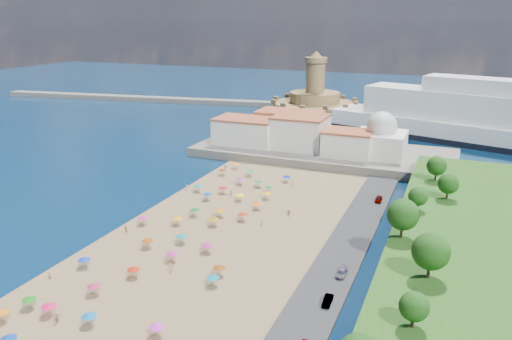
% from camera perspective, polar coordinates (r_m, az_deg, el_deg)
% --- Properties ---
extents(ground, '(700.00, 700.00, 0.00)m').
position_cam_1_polar(ground, '(118.37, -6.47, -6.80)').
color(ground, '#071938').
rests_on(ground, ground).
extents(terrace, '(90.00, 36.00, 3.00)m').
position_cam_1_polar(terrace, '(178.88, 7.67, 1.99)').
color(terrace, '#59544C').
rests_on(terrace, ground).
extents(jetty, '(18.00, 70.00, 2.40)m').
position_cam_1_polar(jetty, '(217.59, 4.46, 4.73)').
color(jetty, '#59544C').
rests_on(jetty, ground).
extents(breakwater, '(199.03, 34.77, 2.60)m').
position_cam_1_polar(breakwater, '(299.93, -10.97, 7.93)').
color(breakwater, '#59544C').
rests_on(breakwater, ground).
extents(waterfront_buildings, '(57.00, 29.00, 11.00)m').
position_cam_1_polar(waterfront_buildings, '(181.55, 3.82, 4.41)').
color(waterfront_buildings, silver).
rests_on(waterfront_buildings, terrace).
extents(domed_building, '(16.00, 16.00, 15.00)m').
position_cam_1_polar(domed_building, '(171.37, 14.07, 3.53)').
color(domed_building, silver).
rests_on(domed_building, terrace).
extents(fortress, '(40.00, 40.00, 32.40)m').
position_cam_1_polar(fortress, '(244.75, 6.70, 7.37)').
color(fortress, olive).
rests_on(fortress, ground).
extents(cruise_ship, '(142.74, 59.22, 31.10)m').
position_cam_1_polar(cruise_ship, '(210.10, 27.16, 4.67)').
color(cruise_ship, black).
rests_on(cruise_ship, ground).
extents(beach_parasols, '(31.18, 115.61, 2.20)m').
position_cam_1_polar(beach_parasols, '(109.08, -9.84, -7.88)').
color(beach_parasols, gray).
rests_on(beach_parasols, beach).
extents(beachgoers, '(36.39, 99.91, 1.88)m').
position_cam_1_polar(beachgoers, '(116.57, -8.53, -6.67)').
color(beachgoers, tan).
rests_on(beachgoers, beach).
extents(parked_cars, '(1.86, 71.89, 1.45)m').
position_cam_1_polar(parked_cars, '(100.58, 10.17, -10.66)').
color(parked_cars, gray).
rests_on(parked_cars, promenade).
extents(hillside_trees, '(13.04, 105.78, 8.03)m').
position_cam_1_polar(hillside_trees, '(93.73, 17.77, -7.34)').
color(hillside_trees, '#382314').
rests_on(hillside_trees, hillside).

